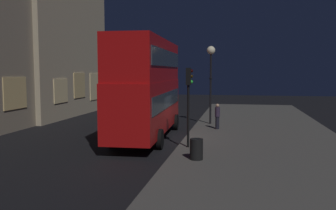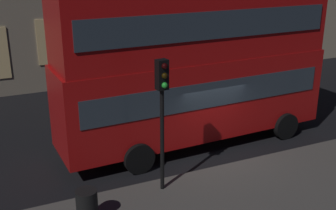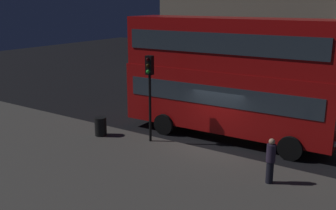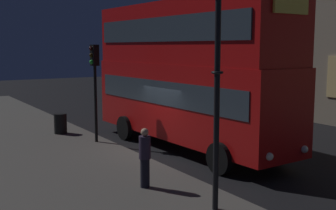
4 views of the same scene
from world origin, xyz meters
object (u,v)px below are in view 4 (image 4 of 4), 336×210
(traffic_light_near_kerb, at_px, (95,72))
(double_decker_bus, at_px, (187,69))
(litter_bin, at_px, (60,123))
(street_lamp, at_px, (218,24))
(pedestrian, at_px, (145,157))

(traffic_light_near_kerb, bearing_deg, double_decker_bus, 41.36)
(double_decker_bus, distance_m, litter_bin, 6.61)
(street_lamp, height_order, pedestrian, street_lamp)
(traffic_light_near_kerb, xyz_separation_m, pedestrian, (6.11, -1.10, -2.00))
(pedestrian, bearing_deg, traffic_light_near_kerb, 95.33)
(street_lamp, distance_m, pedestrian, 4.30)
(double_decker_bus, xyz_separation_m, pedestrian, (3.59, -3.88, -2.18))
(double_decker_bus, relative_size, litter_bin, 11.34)
(street_lamp, xyz_separation_m, litter_bin, (-10.92, -0.22, -3.96))
(double_decker_bus, xyz_separation_m, street_lamp, (5.93, -3.25, 1.37))
(street_lamp, height_order, litter_bin, street_lamp)
(litter_bin, bearing_deg, traffic_light_near_kerb, 15.47)
(pedestrian, relative_size, litter_bin, 1.85)
(double_decker_bus, relative_size, traffic_light_near_kerb, 2.58)
(traffic_light_near_kerb, height_order, pedestrian, traffic_light_near_kerb)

